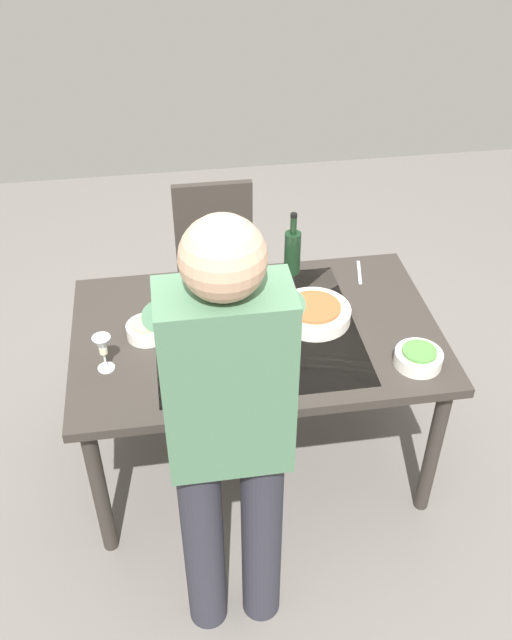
{
  "coord_description": "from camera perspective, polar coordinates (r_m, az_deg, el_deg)",
  "views": [
    {
      "loc": [
        0.33,
        2.14,
        2.49
      ],
      "look_at": [
        0.0,
        0.0,
        0.79
      ],
      "focal_mm": 39.04,
      "sensor_mm": 36.0,
      "label": 1
    }
  ],
  "objects": [
    {
      "name": "serving_bowl_pasta",
      "position": [
        2.83,
        4.77,
        0.61
      ],
      "size": [
        0.3,
        0.3,
        0.07
      ],
      "color": "white",
      "rests_on": "dining_table"
    },
    {
      "name": "dinner_plate_near",
      "position": [
        2.64,
        -3.55,
        -3.35
      ],
      "size": [
        0.23,
        0.23,
        0.01
      ],
      "primitive_type": "cylinder",
      "color": "white",
      "rests_on": "dining_table"
    },
    {
      "name": "wine_glass_right",
      "position": [
        2.6,
        -12.45,
        -2.19
      ],
      "size": [
        0.07,
        0.07,
        0.15
      ],
      "color": "white",
      "rests_on": "dining_table"
    },
    {
      "name": "chair_near",
      "position": [
        3.58,
        -3.26,
        4.82
      ],
      "size": [
        0.4,
        0.4,
        0.91
      ],
      "color": "black",
      "rests_on": "ground_plane"
    },
    {
      "name": "water_cup_near_left",
      "position": [
        2.54,
        1.29,
        -3.99
      ],
      "size": [
        0.07,
        0.07,
        0.1
      ],
      "primitive_type": "cylinder",
      "color": "silver",
      "rests_on": "dining_table"
    },
    {
      "name": "side_bowl_salad",
      "position": [
        2.68,
        13.18,
        -2.99
      ],
      "size": [
        0.18,
        0.18,
        0.07
      ],
      "color": "white",
      "rests_on": "dining_table"
    },
    {
      "name": "table_fork",
      "position": [
        3.14,
        8.46,
        3.89
      ],
      "size": [
        0.05,
        0.18,
        0.0
      ],
      "primitive_type": "cube",
      "rotation": [
        0.0,
        0.0,
        -0.22
      ],
      "color": "silver",
      "rests_on": "dining_table"
    },
    {
      "name": "wine_bottle",
      "position": [
        3.06,
        3.01,
        5.67
      ],
      "size": [
        0.07,
        0.07,
        0.3
      ],
      "color": "black",
      "rests_on": "dining_table"
    },
    {
      "name": "dining_table",
      "position": [
        2.83,
        0.0,
        -2.0
      ],
      "size": [
        1.46,
        0.93,
        0.74
      ],
      "color": "#332D28",
      "rests_on": "ground_plane"
    },
    {
      "name": "person_server",
      "position": [
        2.09,
        -2.3,
        -8.96
      ],
      "size": [
        0.42,
        0.61,
        1.69
      ],
      "color": "#2D2D38",
      "rests_on": "ground_plane"
    },
    {
      "name": "wine_glass_left",
      "position": [
        3.0,
        -2.37,
        4.84
      ],
      "size": [
        0.07,
        0.07,
        0.15
      ],
      "color": "white",
      "rests_on": "dining_table"
    },
    {
      "name": "water_cup_near_right",
      "position": [
        2.75,
        -5.0,
        -0.3
      ],
      "size": [
        0.07,
        0.07,
        0.09
      ],
      "primitive_type": "cylinder",
      "color": "silver",
      "rests_on": "dining_table"
    },
    {
      "name": "dinner_plate_far",
      "position": [
        2.9,
        -2.18,
        1.1
      ],
      "size": [
        0.23,
        0.23,
        0.01
      ],
      "primitive_type": "cylinder",
      "color": "white",
      "rests_on": "dining_table"
    },
    {
      "name": "ground_plane",
      "position": [
        3.3,
        0.0,
        -10.9
      ],
      "size": [
        6.0,
        6.0,
        0.0
      ],
      "primitive_type": "plane",
      "color": "#66605B"
    },
    {
      "name": "side_bowl_bread",
      "position": [
        2.77,
        -8.95,
        -0.75
      ],
      "size": [
        0.16,
        0.16,
        0.07
      ],
      "color": "white",
      "rests_on": "dining_table"
    },
    {
      "name": "table_knife",
      "position": [
        2.97,
        -7.55,
        1.75
      ],
      "size": [
        0.05,
        0.2,
        0.0
      ],
      "primitive_type": "cube",
      "rotation": [
        0.0,
        0.0,
        0.18
      ],
      "color": "silver",
      "rests_on": "dining_table"
    }
  ]
}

